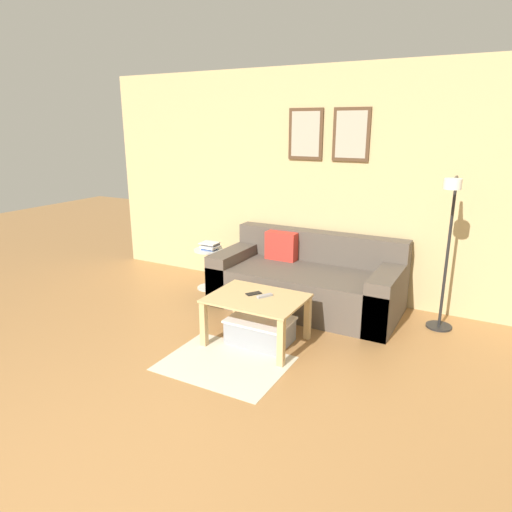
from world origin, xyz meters
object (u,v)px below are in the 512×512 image
(coffee_table, at_px, (257,306))
(side_table, at_px, (209,265))
(couch, at_px, (307,282))
(floor_lamp, at_px, (447,244))
(book_stack, at_px, (210,246))
(remote_control, at_px, (265,296))
(cell_phone, at_px, (254,294))
(storage_bin, at_px, (260,330))

(coffee_table, xyz_separation_m, side_table, (-1.19, 0.99, -0.06))
(couch, relative_size, floor_lamp, 1.33)
(book_stack, xyz_separation_m, remote_control, (1.23, -0.96, -0.08))
(couch, bearing_deg, floor_lamp, -1.40)
(remote_control, bearing_deg, cell_phone, -158.17)
(storage_bin, bearing_deg, couch, 87.71)
(coffee_table, distance_m, storage_bin, 0.25)
(coffee_table, xyz_separation_m, cell_phone, (-0.06, 0.06, 0.09))
(remote_control, bearing_deg, storage_bin, -115.59)
(side_table, bearing_deg, coffee_table, -39.84)
(storage_bin, bearing_deg, remote_control, 34.50)
(couch, distance_m, cell_phone, 0.99)
(book_stack, bearing_deg, couch, 1.45)
(couch, xyz_separation_m, coffee_table, (-0.07, -1.03, 0.08))
(couch, distance_m, floor_lamp, 1.50)
(side_table, bearing_deg, cell_phone, -39.61)
(storage_bin, relative_size, cell_phone, 4.09)
(side_table, distance_m, book_stack, 0.24)
(coffee_table, bearing_deg, remote_control, 34.02)
(couch, height_order, remote_control, couch)
(remote_control, bearing_deg, coffee_table, -116.08)
(remote_control, xyz_separation_m, cell_phone, (-0.12, 0.02, -0.01))
(coffee_table, relative_size, side_table, 1.71)
(couch, relative_size, cell_phone, 14.15)
(floor_lamp, bearing_deg, cell_phone, -147.95)
(coffee_table, distance_m, cell_phone, 0.12)
(coffee_table, bearing_deg, floor_lamp, 34.74)
(side_table, distance_m, remote_control, 1.58)
(floor_lamp, distance_m, remote_control, 1.73)
(floor_lamp, bearing_deg, remote_control, -145.23)
(side_table, bearing_deg, couch, 1.66)
(book_stack, bearing_deg, side_table, -165.93)
(coffee_table, xyz_separation_m, storage_bin, (0.03, 0.02, -0.24))
(side_table, xyz_separation_m, cell_phone, (1.13, -0.94, 0.15))
(book_stack, height_order, cell_phone, book_stack)
(coffee_table, relative_size, storage_bin, 1.47)
(storage_bin, xyz_separation_m, remote_control, (0.03, 0.02, 0.33))
(book_stack, bearing_deg, cell_phone, -40.27)
(floor_lamp, bearing_deg, book_stack, 179.95)
(floor_lamp, height_order, remote_control, floor_lamp)
(storage_bin, bearing_deg, floor_lamp, 34.77)
(couch, relative_size, coffee_table, 2.35)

